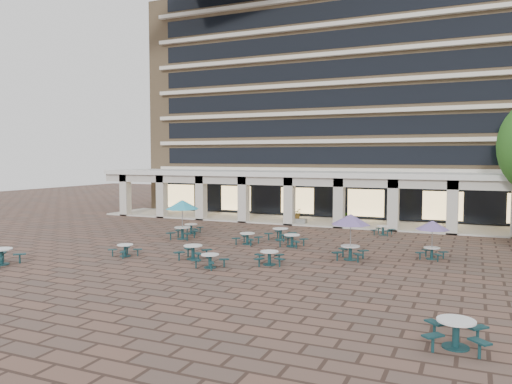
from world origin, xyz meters
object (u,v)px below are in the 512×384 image
(picnic_table_1, at_px, (193,251))
(picnic_table_2, at_px, (210,260))
(picnic_table_0, at_px, (1,255))
(planter_left, at_px, (298,218))
(planter_right, at_px, (345,221))

(picnic_table_1, xyz_separation_m, picnic_table_2, (1.89, -1.47, -0.05))
(picnic_table_0, height_order, picnic_table_1, picnic_table_0)
(picnic_table_0, relative_size, picnic_table_2, 1.08)
(picnic_table_2, relative_size, planter_left, 1.18)
(picnic_table_2, xyz_separation_m, planter_right, (2.81, 17.39, 0.05))
(picnic_table_2, xyz_separation_m, planter_left, (-1.26, 17.39, 0.17))
(picnic_table_2, bearing_deg, picnic_table_1, 153.46)
(planter_right, bearing_deg, picnic_table_2, -99.18)
(picnic_table_2, relative_size, planter_right, 1.18)
(picnic_table_1, relative_size, planter_left, 1.26)
(planter_left, bearing_deg, picnic_table_1, -92.29)
(picnic_table_2, height_order, planter_left, planter_left)
(picnic_table_0, xyz_separation_m, picnic_table_1, (8.51, 5.28, -0.04))
(picnic_table_2, distance_m, planter_left, 17.43)
(picnic_table_0, relative_size, picnic_table_1, 1.01)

